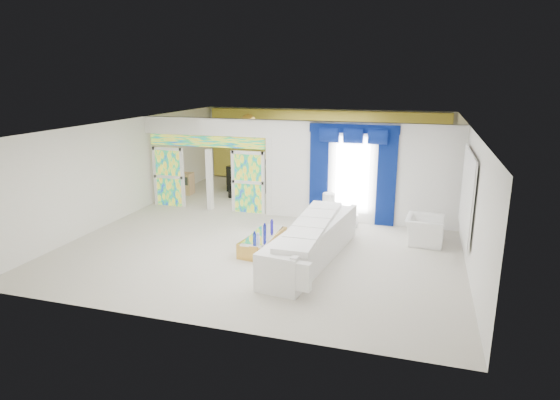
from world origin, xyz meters
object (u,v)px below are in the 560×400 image
(white_sofa, at_px, (312,243))
(armchair, at_px, (424,230))
(console_table, at_px, (338,219))
(grand_piano, at_px, (256,176))
(coffee_table, at_px, (263,242))

(white_sofa, height_order, armchair, white_sofa)
(white_sofa, distance_m, console_table, 2.83)
(armchair, height_order, grand_piano, grand_piano)
(armchair, relative_size, grand_piano, 0.56)
(armchair, bearing_deg, coffee_table, 117.87)
(white_sofa, height_order, grand_piano, grand_piano)
(coffee_table, bearing_deg, armchair, 23.48)
(coffee_table, bearing_deg, white_sofa, -12.53)
(console_table, xyz_separation_m, grand_piano, (-3.89, 3.74, 0.30))
(coffee_table, height_order, grand_piano, grand_piano)
(white_sofa, distance_m, grand_piano, 7.56)
(coffee_table, height_order, armchair, armchair)
(armchair, bearing_deg, console_table, 75.88)
(white_sofa, xyz_separation_m, coffee_table, (-1.35, 0.30, -0.22))
(coffee_table, xyz_separation_m, console_table, (1.49, 2.52, -0.00))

